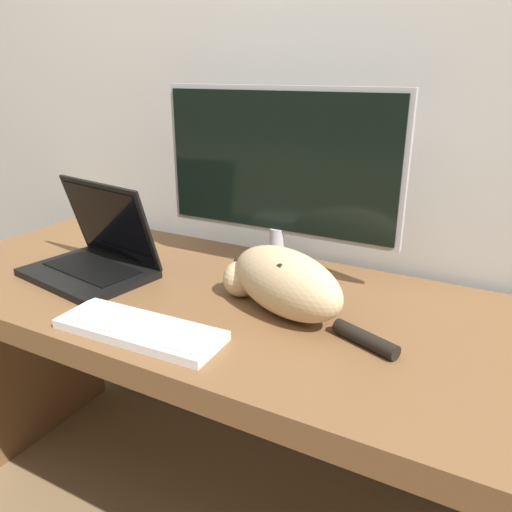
# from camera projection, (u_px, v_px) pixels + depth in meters

# --- Properties ---
(wall_back) EXTENTS (6.40, 0.06, 2.60)m
(wall_back) POSITION_uv_depth(u_px,v_px,m) (293.00, 65.00, 1.39)
(wall_back) COLOR silver
(wall_back) RESTS_ON ground_plane
(desk) EXTENTS (1.72, 0.69, 0.76)m
(desk) POSITION_uv_depth(u_px,v_px,m) (222.00, 346.00, 1.30)
(desk) COLOR brown
(desk) RESTS_ON ground_plane
(monitor) EXTENTS (0.66, 0.20, 0.49)m
(monitor) POSITION_uv_depth(u_px,v_px,m) (278.00, 175.00, 1.30)
(monitor) COLOR #B2B2B7
(monitor) RESTS_ON desk
(laptop) EXTENTS (0.37, 0.29, 0.25)m
(laptop) POSITION_uv_depth(u_px,v_px,m) (95.00, 257.00, 1.36)
(laptop) COLOR black
(laptop) RESTS_ON desk
(external_keyboard) EXTENTS (0.38, 0.14, 0.02)m
(external_keyboard) POSITION_uv_depth(u_px,v_px,m) (140.00, 329.00, 1.06)
(external_keyboard) COLOR white
(external_keyboard) RESTS_ON desk
(cat) EXTENTS (0.46, 0.25, 0.15)m
(cat) POSITION_uv_depth(u_px,v_px,m) (283.00, 281.00, 1.13)
(cat) COLOR #D1B284
(cat) RESTS_ON desk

